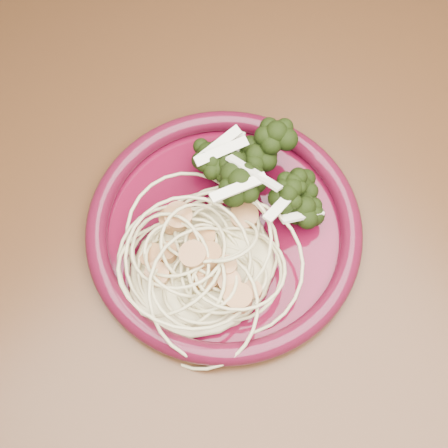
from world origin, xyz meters
name	(u,v)px	position (x,y,z in m)	size (l,w,h in m)	color
dining_table	(164,309)	(0.00, 0.00, 0.65)	(1.20, 0.80, 0.75)	#472814
dinner_plate	(224,228)	(0.08, -0.01, 0.76)	(0.35, 0.35, 0.02)	#4D081B
spaghetti_pile	(202,264)	(0.04, -0.03, 0.77)	(0.14, 0.13, 0.03)	#C6BD88
scallop_cluster	(201,249)	(0.04, -0.03, 0.81)	(0.13, 0.13, 0.04)	#B77D47
broccoli_pile	(249,172)	(0.13, 0.02, 0.78)	(0.08, 0.14, 0.05)	black
onion_garnish	(250,156)	(0.13, 0.02, 0.81)	(0.06, 0.09, 0.05)	beige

